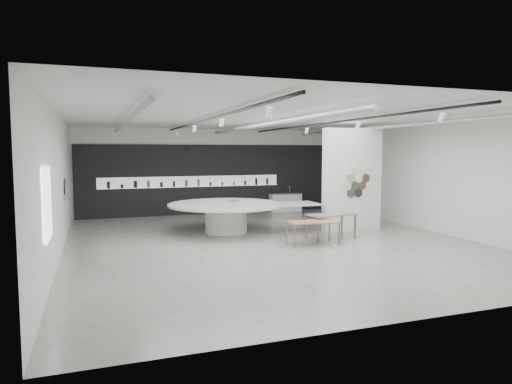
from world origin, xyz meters
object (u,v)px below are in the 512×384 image
object	(u,v)px
kitchen_counter	(285,202)
display_island	(229,214)
partition_column	(352,180)
sample_table_wood	(313,223)
sample_table_stone	(331,216)

from	to	relation	value
kitchen_counter	display_island	bearing A→B (deg)	-128.77
partition_column	sample_table_wood	bearing A→B (deg)	-143.33
partition_column	display_island	size ratio (longest dim) A/B	0.70
partition_column	sample_table_wood	distance (m)	3.26
display_island	kitchen_counter	bearing A→B (deg)	49.80
sample_table_wood	sample_table_stone	size ratio (longest dim) A/B	0.95
partition_column	sample_table_stone	distance (m)	2.15
partition_column	sample_table_stone	size ratio (longest dim) A/B	2.22
display_island	sample_table_stone	bearing A→B (deg)	-35.72
display_island	sample_table_wood	size ratio (longest dim) A/B	3.35
sample_table_wood	kitchen_counter	xyz separation A→B (m)	(2.29, 7.37, -0.23)
display_island	kitchen_counter	world-z (taller)	kitchen_counter
partition_column	sample_table_wood	xyz separation A→B (m)	(-2.45, -1.82, -1.15)
sample_table_stone	kitchen_counter	distance (m)	6.83
partition_column	kitchen_counter	world-z (taller)	partition_column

